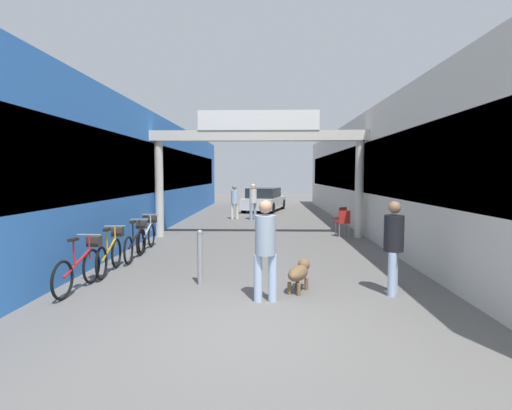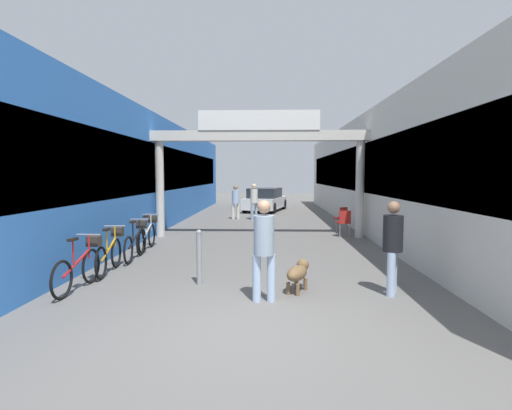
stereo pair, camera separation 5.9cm
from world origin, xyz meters
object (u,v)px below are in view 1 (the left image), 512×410
(pedestrian_carrying_crate, at_px, (235,200))
(bicycle_orange_second, at_px, (111,252))
(cafe_chair_red_nearer, at_px, (343,221))
(pedestrian_elderly_walking, at_px, (253,199))
(bicycle_black_third, at_px, (136,242))
(cafe_chair_red_farther, at_px, (341,216))
(bollard_post_metal, at_px, (200,257))
(parked_car_white, at_px, (264,200))
(bicycle_red_nearest, at_px, (81,266))
(pedestrian_with_dog, at_px, (265,244))
(dog_on_leash, at_px, (299,272))
(bicycle_silver_farthest, at_px, (148,234))
(pedestrian_companion, at_px, (394,242))

(pedestrian_carrying_crate, relative_size, bicycle_orange_second, 0.95)
(cafe_chair_red_nearer, bearing_deg, pedestrian_elderly_walking, 122.72)
(pedestrian_elderly_walking, height_order, bicycle_black_third, pedestrian_elderly_walking)
(pedestrian_carrying_crate, relative_size, cafe_chair_red_farther, 1.80)
(bicycle_black_third, height_order, bollard_post_metal, bollard_post_metal)
(bicycle_orange_second, height_order, cafe_chair_red_nearer, bicycle_orange_second)
(pedestrian_carrying_crate, relative_size, bicycle_black_third, 0.95)
(bollard_post_metal, bearing_deg, pedestrian_elderly_walking, 86.82)
(parked_car_white, bearing_deg, bicycle_red_nearest, -101.42)
(pedestrian_with_dog, bearing_deg, dog_on_leash, 44.56)
(pedestrian_with_dog, height_order, cafe_chair_red_farther, pedestrian_with_dog)
(dog_on_leash, bearing_deg, bicycle_silver_farthest, 135.22)
(dog_on_leash, distance_m, bicycle_black_third, 4.66)
(bicycle_orange_second, xyz_separation_m, bollard_post_metal, (2.08, -0.90, 0.10))
(parked_car_white, bearing_deg, bollard_post_metal, -94.02)
(pedestrian_elderly_walking, height_order, bicycle_red_nearest, pedestrian_elderly_walking)
(dog_on_leash, bearing_deg, bollard_post_metal, 168.32)
(pedestrian_companion, xyz_separation_m, cafe_chair_red_nearer, (0.36, 6.52, -0.39))
(parked_car_white, bearing_deg, pedestrian_companion, -81.51)
(bicycle_orange_second, bearing_deg, cafe_chair_red_farther, 47.00)
(bicycle_red_nearest, xyz_separation_m, bicycle_black_third, (0.14, 2.62, 0.00))
(pedestrian_carrying_crate, bearing_deg, bicycle_black_third, -100.82)
(dog_on_leash, xyz_separation_m, parked_car_white, (-0.77, 15.90, 0.30))
(pedestrian_with_dog, xyz_separation_m, bicycle_silver_farthest, (-3.31, 4.49, -0.53))
(pedestrian_carrying_crate, bearing_deg, cafe_chair_red_nearer, -51.82)
(dog_on_leash, height_order, bicycle_red_nearest, bicycle_red_nearest)
(bicycle_red_nearest, bearing_deg, bicycle_black_third, 86.95)
(cafe_chair_red_nearer, relative_size, parked_car_white, 0.21)
(cafe_chair_red_nearer, bearing_deg, pedestrian_carrying_crate, 128.18)
(parked_car_white, bearing_deg, pedestrian_with_dog, -89.45)
(dog_on_leash, distance_m, bicycle_silver_farthest, 5.52)
(dog_on_leash, height_order, cafe_chair_red_farther, cafe_chair_red_farther)
(bollard_post_metal, xyz_separation_m, parked_car_white, (1.09, 15.51, 0.11))
(pedestrian_carrying_crate, bearing_deg, pedestrian_with_dog, -82.94)
(pedestrian_companion, bearing_deg, parked_car_white, 98.49)
(pedestrian_companion, relative_size, bicycle_red_nearest, 0.97)
(cafe_chair_red_farther, bearing_deg, dog_on_leash, -105.46)
(pedestrian_carrying_crate, relative_size, parked_car_white, 0.37)
(bicycle_red_nearest, distance_m, bicycle_orange_second, 1.28)
(dog_on_leash, xyz_separation_m, bicycle_red_nearest, (-3.98, 0.01, 0.09))
(pedestrian_elderly_walking, bearing_deg, cafe_chair_red_farther, -46.59)
(bicycle_orange_second, height_order, bollard_post_metal, bollard_post_metal)
(pedestrian_with_dog, relative_size, bicycle_silver_farthest, 1.00)
(cafe_chair_red_farther, bearing_deg, pedestrian_carrying_crate, 138.46)
(bicycle_silver_farthest, bearing_deg, pedestrian_elderly_walking, 70.46)
(bicycle_black_third, height_order, cafe_chair_red_farther, bicycle_black_third)
(pedestrian_elderly_walking, relative_size, cafe_chair_red_nearer, 1.88)
(bicycle_orange_second, distance_m, bicycle_black_third, 1.35)
(pedestrian_with_dog, relative_size, dog_on_leash, 2.16)
(pedestrian_with_dog, distance_m, parked_car_white, 16.50)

